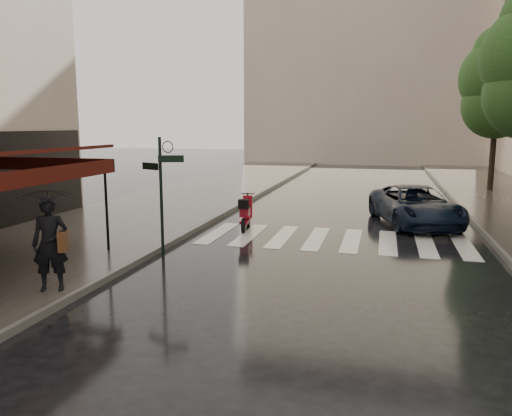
% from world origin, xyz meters
% --- Properties ---
extents(ground, '(120.00, 120.00, 0.00)m').
position_xyz_m(ground, '(0.00, 0.00, 0.00)').
color(ground, black).
rests_on(ground, ground).
extents(sidewalk_near, '(6.00, 60.00, 0.12)m').
position_xyz_m(sidewalk_near, '(-4.50, 12.00, 0.06)').
color(sidewalk_near, '#38332D').
rests_on(sidewalk_near, ground).
extents(curb_near, '(0.12, 60.00, 0.16)m').
position_xyz_m(curb_near, '(-1.45, 12.00, 0.07)').
color(curb_near, '#595651').
rests_on(curb_near, ground).
extents(curb_far, '(0.12, 60.00, 0.16)m').
position_xyz_m(curb_far, '(7.45, 12.00, 0.07)').
color(curb_far, '#595651').
rests_on(curb_far, ground).
extents(crosswalk, '(7.85, 3.20, 0.01)m').
position_xyz_m(crosswalk, '(2.98, 6.00, 0.01)').
color(crosswalk, silver).
rests_on(crosswalk, ground).
extents(signpost, '(1.17, 0.29, 3.10)m').
position_xyz_m(signpost, '(-1.19, 3.00, 1.83)').
color(signpost, black).
rests_on(signpost, ground).
extents(backdrop_building, '(22.00, 6.00, 20.00)m').
position_xyz_m(backdrop_building, '(3.00, 38.00, 10.00)').
color(backdrop_building, '#C0A893').
rests_on(backdrop_building, ground).
extents(tree_far, '(3.80, 3.80, 8.16)m').
position_xyz_m(tree_far, '(9.70, 19.00, 5.46)').
color(tree_far, black).
rests_on(tree_far, sidewalk_far).
extents(pedestrian_with_umbrella, '(1.47, 1.48, 2.58)m').
position_xyz_m(pedestrian_with_umbrella, '(-2.00, -0.44, 1.83)').
color(pedestrian_with_umbrella, black).
rests_on(pedestrian_with_umbrella, sidewalk_near).
extents(scooter, '(0.57, 1.70, 1.12)m').
position_xyz_m(scooter, '(0.01, 6.78, 0.52)').
color(scooter, black).
rests_on(scooter, ground).
extents(parked_car, '(3.45, 5.21, 1.33)m').
position_xyz_m(parked_car, '(5.45, 9.03, 0.67)').
color(parked_car, black).
rests_on(parked_car, ground).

